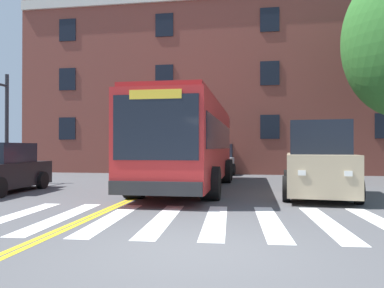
# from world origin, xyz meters

# --- Properties ---
(ground_plane) EXTENTS (120.00, 120.00, 0.00)m
(ground_plane) POSITION_xyz_m (0.00, 0.00, 0.00)
(ground_plane) COLOR #4C4C4F
(crosswalk) EXTENTS (11.14, 4.40, 0.01)m
(crosswalk) POSITION_xyz_m (0.72, 2.41, 0.00)
(crosswalk) COLOR white
(crosswalk) RESTS_ON ground
(lane_line_yellow_inner) EXTENTS (0.12, 36.00, 0.01)m
(lane_line_yellow_inner) POSITION_xyz_m (-2.80, 16.41, 0.00)
(lane_line_yellow_inner) COLOR gold
(lane_line_yellow_inner) RESTS_ON ground
(lane_line_yellow_outer) EXTENTS (0.12, 36.00, 0.01)m
(lane_line_yellow_outer) POSITION_xyz_m (-2.64, 16.41, 0.00)
(lane_line_yellow_outer) COLOR gold
(lane_line_yellow_outer) RESTS_ON ground
(city_bus) EXTENTS (3.00, 10.58, 3.33)m
(city_bus) POSITION_xyz_m (-1.46, 8.78, 1.79)
(city_bus) COLOR #B22323
(city_bus) RESTS_ON ground
(car_tan_far_lane) EXTENTS (2.56, 5.09, 2.40)m
(car_tan_far_lane) POSITION_xyz_m (3.07, 6.97, 1.13)
(car_tan_far_lane) COLOR tan
(car_tan_far_lane) RESTS_ON ground
(car_silver_behind_bus) EXTENTS (2.42, 4.63, 1.80)m
(car_silver_behind_bus) POSITION_xyz_m (-0.83, 17.26, 0.81)
(car_silver_behind_bus) COLOR #B7BABF
(car_silver_behind_bus) RESTS_ON ground
(building_facade) EXTENTS (31.40, 9.78, 11.15)m
(building_facade) POSITION_xyz_m (2.02, 21.20, 5.58)
(building_facade) COLOR brown
(building_facade) RESTS_ON ground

